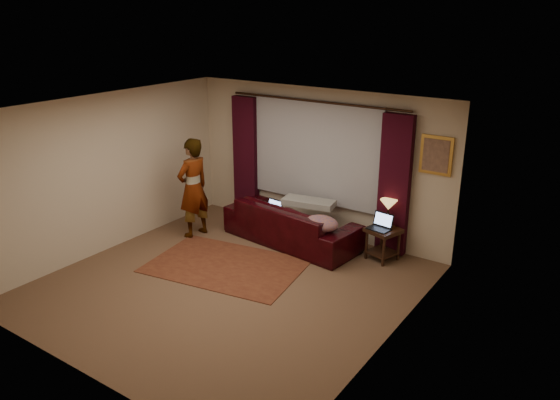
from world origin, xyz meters
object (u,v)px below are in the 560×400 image
(tiffany_lamp, at_px, (388,213))
(person, at_px, (193,188))
(laptop_table, at_px, (379,222))
(end_table, at_px, (383,244))
(laptop_sofa, at_px, (271,208))
(sofa, at_px, (292,216))

(tiffany_lamp, bearing_deg, person, -160.72)
(laptop_table, bearing_deg, person, -156.52)
(end_table, bearing_deg, person, -163.14)
(laptop_sofa, height_order, tiffany_lamp, tiffany_lamp)
(laptop_sofa, xyz_separation_m, end_table, (1.92, 0.39, -0.33))
(laptop_sofa, xyz_separation_m, laptop_table, (1.88, 0.32, 0.06))
(sofa, height_order, tiffany_lamp, tiffany_lamp)
(sofa, xyz_separation_m, end_table, (1.59, 0.25, -0.22))
(laptop_sofa, bearing_deg, sofa, 30.18)
(end_table, distance_m, laptop_table, 0.40)
(laptop_sofa, relative_size, end_table, 0.64)
(sofa, xyz_separation_m, laptop_table, (1.54, 0.17, 0.17))
(sofa, height_order, end_table, sofa)
(end_table, height_order, tiffany_lamp, tiffany_lamp)
(sofa, xyz_separation_m, person, (-1.59, -0.72, 0.40))
(tiffany_lamp, height_order, person, person)
(laptop_sofa, height_order, end_table, laptop_sofa)
(laptop_sofa, bearing_deg, laptop_table, 16.17)
(laptop_sofa, relative_size, person, 0.19)
(tiffany_lamp, relative_size, person, 0.25)
(laptop_table, relative_size, person, 0.21)
(end_table, xyz_separation_m, laptop_table, (-0.05, -0.08, 0.39))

